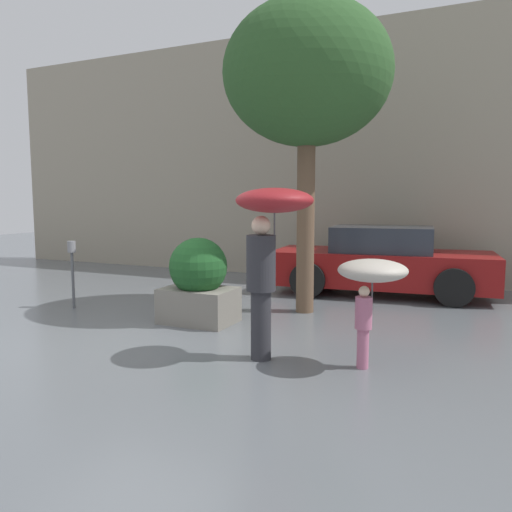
% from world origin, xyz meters
% --- Properties ---
extents(ground_plane, '(40.00, 40.00, 0.00)m').
position_xyz_m(ground_plane, '(0.00, 0.00, 0.00)').
color(ground_plane, slate).
extents(building_facade, '(18.00, 0.30, 6.00)m').
position_xyz_m(building_facade, '(0.00, 6.50, 3.00)').
color(building_facade, '#9E937F').
rests_on(building_facade, ground).
extents(planter_box, '(1.12, 0.90, 1.34)m').
position_xyz_m(planter_box, '(0.30, 1.22, 0.64)').
color(planter_box, gray).
rests_on(planter_box, ground).
extents(person_adult, '(0.91, 0.91, 2.06)m').
position_xyz_m(person_adult, '(2.02, 0.00, 1.55)').
color(person_adult, '#2D2D33').
rests_on(person_adult, ground).
extents(person_child, '(0.78, 0.78, 1.26)m').
position_xyz_m(person_child, '(3.19, 0.17, 1.05)').
color(person_child, '#B76684').
rests_on(person_child, ground).
extents(parked_car_near, '(4.48, 2.29, 1.38)m').
position_xyz_m(parked_car_near, '(2.45, 4.85, 0.65)').
color(parked_car_near, maroon).
rests_on(parked_car_near, ground).
extents(street_tree, '(2.78, 2.78, 5.15)m').
position_xyz_m(street_tree, '(1.57, 2.63, 3.94)').
color(street_tree, brown).
rests_on(street_tree, ground).
extents(parking_meter, '(0.14, 0.14, 1.20)m').
position_xyz_m(parking_meter, '(-2.26, 1.19, 0.86)').
color(parking_meter, '#595B60').
rests_on(parking_meter, ground).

